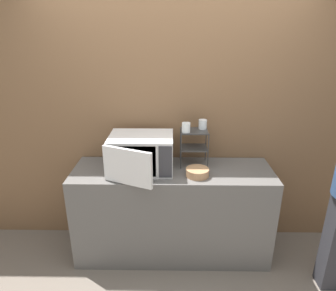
{
  "coord_description": "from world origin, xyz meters",
  "views": [
    {
      "loc": [
        -0.01,
        -2.18,
        2.1
      ],
      "look_at": [
        -0.04,
        0.32,
        1.13
      ],
      "focal_mm": 32.0,
      "sensor_mm": 36.0,
      "label": 1
    }
  ],
  "objects": [
    {
      "name": "counter",
      "position": [
        0.0,
        0.29,
        0.45
      ],
      "size": [
        1.83,
        0.57,
        0.9
      ],
      "color": "#595654",
      "rests_on": "ground_plane"
    },
    {
      "name": "bowl",
      "position": [
        0.22,
        0.17,
        0.94
      ],
      "size": [
        0.2,
        0.2,
        0.07
      ],
      "color": "#AD7F56",
      "rests_on": "counter"
    },
    {
      "name": "microwave",
      "position": [
        -0.29,
        0.29,
        1.06
      ],
      "size": [
        0.57,
        0.6,
        0.32
      ],
      "color": "silver",
      "rests_on": "counter"
    },
    {
      "name": "ground_plane",
      "position": [
        0.0,
        0.0,
        0.0
      ],
      "size": [
        12.0,
        12.0,
        0.0
      ],
      "primitive_type": "plane",
      "color": "#6B6056"
    },
    {
      "name": "glass_front_left",
      "position": [
        0.12,
        0.36,
        1.28
      ],
      "size": [
        0.08,
        0.08,
        0.09
      ],
      "color": "silver",
      "rests_on": "dish_rack"
    },
    {
      "name": "wall_back",
      "position": [
        0.0,
        0.61,
        1.3
      ],
      "size": [
        8.0,
        0.06,
        2.6
      ],
      "color": "brown",
      "rests_on": "ground_plane"
    },
    {
      "name": "glass_back_right",
      "position": [
        0.27,
        0.46,
        1.28
      ],
      "size": [
        0.08,
        0.08,
        0.09
      ],
      "color": "silver",
      "rests_on": "dish_rack"
    },
    {
      "name": "dish_rack",
      "position": [
        0.2,
        0.41,
        1.15
      ],
      "size": [
        0.25,
        0.2,
        0.34
      ],
      "color": "#333333",
      "rests_on": "counter"
    }
  ]
}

